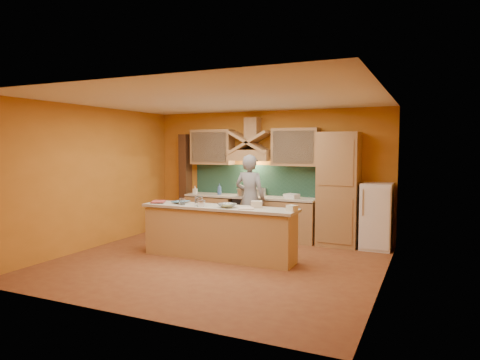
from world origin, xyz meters
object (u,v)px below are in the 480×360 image
at_px(fridge, 377,216).
at_px(kitchen_scale, 202,204).
at_px(person, 250,199).
at_px(mixing_bowl, 227,205).
at_px(stove, 250,217).

distance_m(fridge, kitchen_scale, 3.46).
height_order(fridge, person, person).
distance_m(fridge, mixing_bowl, 3.05).
height_order(person, kitchen_scale, person).
bearing_deg(kitchen_scale, person, 61.41).
relative_size(fridge, kitchen_scale, 12.00).
distance_m(stove, person, 0.70).
bearing_deg(stove, kitchen_scale, -91.41).
height_order(kitchen_scale, mixing_bowl, kitchen_scale).
distance_m(person, mixing_bowl, 1.54).
height_order(fridge, kitchen_scale, fridge).
distance_m(stove, fridge, 2.71).
bearing_deg(mixing_bowl, kitchen_scale, -170.88).
xyz_separation_m(fridge, kitchen_scale, (-2.75, -2.07, 0.34)).
bearing_deg(stove, fridge, 0.00).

